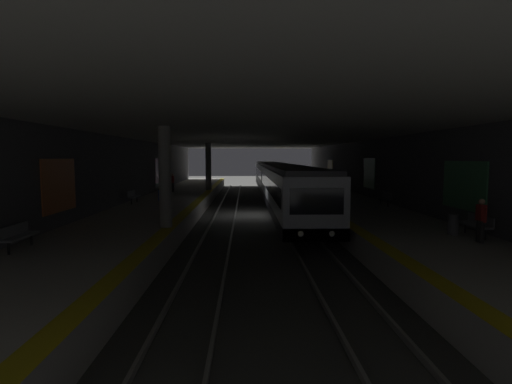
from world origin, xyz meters
The scene contains 23 objects.
ground_plane centered at (0.00, 0.00, 0.00)m, with size 120.00×120.00×0.00m, color #42423F.
track_left centered at (0.00, -2.20, 0.08)m, with size 60.00×1.53×0.16m.
track_right centered at (0.00, 2.20, 0.08)m, with size 60.00×1.53×0.16m.
platform_left centered at (0.00, -6.55, 0.53)m, with size 60.00×5.30×1.06m.
platform_right centered at (0.00, 6.55, 0.53)m, with size 60.00×5.30×1.06m.
wall_left centered at (0.01, -9.45, 2.80)m, with size 60.00×0.56×5.60m.
wall_right centered at (0.00, 9.45, 2.80)m, with size 60.00×0.56×5.60m.
ceiling_slab centered at (0.00, 0.00, 5.80)m, with size 60.00×19.40×0.40m.
pillar_near centered at (-10.49, 4.35, 3.33)m, with size 0.56×0.56×4.55m.
pillar_far centered at (9.94, 4.35, 3.33)m, with size 0.56×0.56×4.55m.
metro_train centered at (8.04, -2.20, 2.03)m, with size 40.64×2.83×3.49m.
bench_left_near centered at (-12.95, -8.53, 1.57)m, with size 1.70×0.47×0.86m.
bench_left_mid centered at (-2.82, -8.53, 1.57)m, with size 1.70×0.47×0.86m.
bench_left_far centered at (10.45, -8.53, 1.57)m, with size 1.70×0.47×0.86m.
bench_right_near centered at (-14.73, 8.53, 1.57)m, with size 1.70×0.47×0.86m.
bench_right_mid centered at (-1.13, 8.53, 1.57)m, with size 1.70×0.47×0.86m.
bench_right_far centered at (7.10, 8.53, 1.57)m, with size 1.70×0.47×0.86m.
person_waiting_near centered at (7.65, 7.41, 1.98)m, with size 0.60×0.23×1.71m.
person_walking_mid centered at (14.87, -5.64, 1.96)m, with size 0.60×0.23×1.67m.
person_standing_far centered at (-7.24, 5.27, 1.95)m, with size 0.60×0.23×1.66m.
person_boarding centered at (-14.06, -7.98, 1.94)m, with size 0.60×0.23×1.65m.
backpack_on_floor centered at (7.56, -6.24, 1.25)m, with size 0.30×0.20×0.40m.
trash_bin centered at (-12.52, -7.80, 1.48)m, with size 0.44×0.44×0.85m.
Camera 1 is at (-27.97, 0.73, 4.21)m, focal length 27.12 mm.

